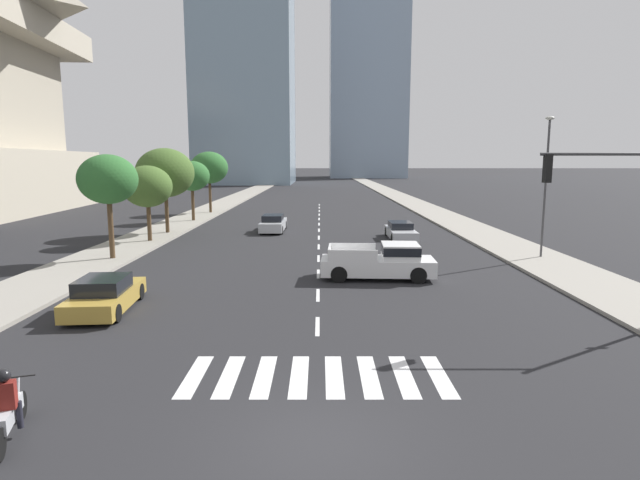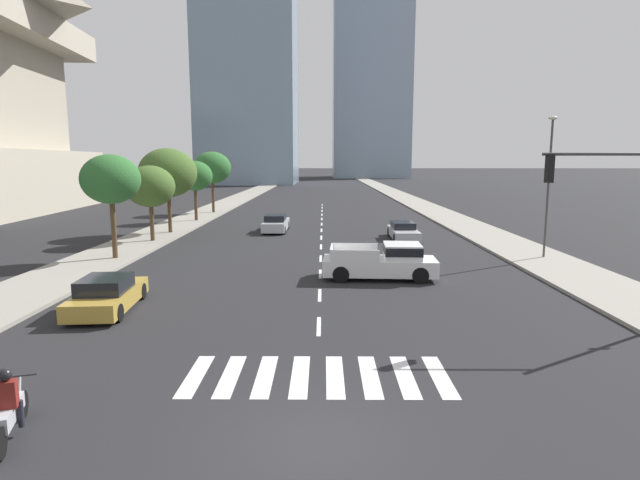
{
  "view_description": "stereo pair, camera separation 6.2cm",
  "coord_description": "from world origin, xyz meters",
  "views": [
    {
      "loc": [
        0.09,
        -9.25,
        5.48
      ],
      "look_at": [
        0.0,
        13.14,
        2.0
      ],
      "focal_mm": 28.51,
      "sensor_mm": 36.0,
      "label": 1
    },
    {
      "loc": [
        0.15,
        -9.25,
        5.48
      ],
      "look_at": [
        0.0,
        13.14,
        2.0
      ],
      "focal_mm": 28.51,
      "sensor_mm": 36.0,
      "label": 2
    }
  ],
  "objects": [
    {
      "name": "crosswalk_near",
      "position": [
        0.0,
        3.14,
        0.0
      ],
      "size": [
        6.75,
        2.63,
        0.01
      ],
      "color": "silver",
      "rests_on": "ground"
    },
    {
      "name": "motorcycle_trailing",
      "position": [
        -6.09,
        0.16,
        0.58
      ],
      "size": [
        0.96,
        2.15,
        1.49
      ],
      "rotation": [
        0.0,
        0.0,
        1.88
      ],
      "color": "black",
      "rests_on": "ground"
    },
    {
      "name": "street_tree_fourth",
      "position": [
        -11.48,
        36.84,
        4.15
      ],
      "size": [
        3.16,
        3.16,
        5.37
      ],
      "color": "#4C3823",
      "rests_on": "sidewalk_west"
    },
    {
      "name": "sedan_silver_1",
      "position": [
        -3.6,
        30.44,
        0.62
      ],
      "size": [
        1.86,
        4.8,
        1.33
      ],
      "rotation": [
        0.0,
        0.0,
        1.55
      ],
      "color": "#B7BABF",
      "rests_on": "ground"
    },
    {
      "name": "office_tower_center_skyline",
      "position": [
        15.9,
        167.3,
        44.28
      ],
      "size": [
        24.91,
        25.0,
        89.62
      ],
      "color": "#8C9EB2",
      "rests_on": "ground"
    },
    {
      "name": "sidewalk_west",
      "position": [
        -12.28,
        30.0,
        0.07
      ],
      "size": [
        4.0,
        260.0,
        0.15
      ],
      "primitive_type": "cube",
      "color": "gray",
      "rests_on": "ground"
    },
    {
      "name": "ground_plane",
      "position": [
        0.0,
        0.0,
        0.0
      ],
      "size": [
        800.0,
        800.0,
        0.0
      ],
      "primitive_type": "plane",
      "color": "#232326"
    },
    {
      "name": "street_lamp_east",
      "position": [
        12.58,
        18.96,
        4.62
      ],
      "size": [
        0.5,
        0.24,
        7.75
      ],
      "color": "#3F3F42",
      "rests_on": "sidewalk_east"
    },
    {
      "name": "street_tree_nearest",
      "position": [
        -11.48,
        18.55,
        4.49
      ],
      "size": [
        3.17,
        3.17,
        5.71
      ],
      "color": "#4C3823",
      "rests_on": "sidewalk_west"
    },
    {
      "name": "sedan_gold_0",
      "position": [
        -7.85,
        8.92,
        0.59
      ],
      "size": [
        2.14,
        4.48,
        1.3
      ],
      "rotation": [
        0.0,
        0.0,
        1.65
      ],
      "color": "#B28E38",
      "rests_on": "ground"
    },
    {
      "name": "street_tree_second",
      "position": [
        -11.48,
        24.83,
        3.8
      ],
      "size": [
        3.28,
        3.28,
        5.06
      ],
      "color": "#4C3823",
      "rests_on": "sidewalk_west"
    },
    {
      "name": "traffic_signal_near",
      "position": [
        9.79,
        7.03,
        4.23
      ],
      "size": [
        4.61,
        0.28,
        5.95
      ],
      "rotation": [
        0.0,
        0.0,
        3.14
      ],
      "color": "#333335",
      "rests_on": "sidewalk_east"
    },
    {
      "name": "pickup_truck",
      "position": [
        3.06,
        14.17,
        0.81
      ],
      "size": [
        5.38,
        2.31,
        1.67
      ],
      "rotation": [
        0.0,
        0.0,
        -0.05
      ],
      "color": "silver",
      "rests_on": "ground"
    },
    {
      "name": "sidewalk_east",
      "position": [
        12.28,
        30.0,
        0.07
      ],
      "size": [
        4.0,
        260.0,
        0.15
      ],
      "primitive_type": "cube",
      "color": "gray",
      "rests_on": "ground"
    },
    {
      "name": "street_tree_third",
      "position": [
        -11.48,
        28.88,
        4.62
      ],
      "size": [
        4.3,
        4.3,
        6.3
      ],
      "color": "#4C3823",
      "rests_on": "sidewalk_west"
    },
    {
      "name": "street_tree_fifth",
      "position": [
        -11.48,
        44.19,
        4.81
      ],
      "size": [
        3.89,
        3.89,
        6.33
      ],
      "color": "#4C3823",
      "rests_on": "sidewalk_west"
    },
    {
      "name": "lane_divider_center",
      "position": [
        0.0,
        31.14,
        0.0
      ],
      "size": [
        0.14,
        50.0,
        0.01
      ],
      "color": "silver",
      "rests_on": "ground"
    },
    {
      "name": "sedan_silver_2",
      "position": [
        5.82,
        26.46,
        0.57
      ],
      "size": [
        1.78,
        4.79,
        1.22
      ],
      "rotation": [
        0.0,
        0.0,
        -1.57
      ],
      "color": "#B7BABF",
      "rests_on": "ground"
    }
  ]
}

